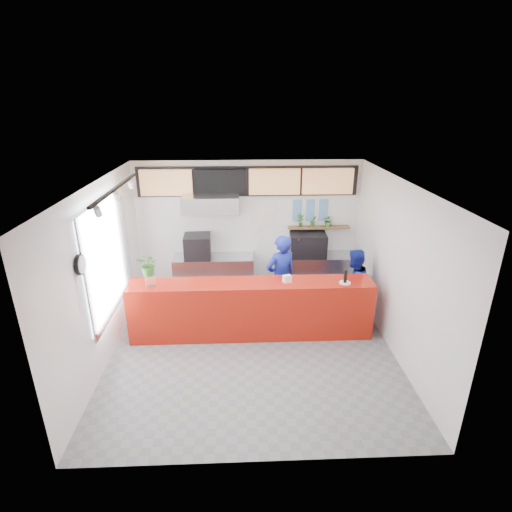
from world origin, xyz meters
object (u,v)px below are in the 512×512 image
(panini_oven, at_px, (197,246))
(staff_right, at_px, (353,284))
(service_counter, at_px, (251,309))
(espresso_machine, at_px, (308,245))
(staff_center, at_px, (281,278))
(pepper_mill, at_px, (345,276))

(panini_oven, xyz_separation_m, staff_right, (3.21, -1.24, -0.41))
(staff_right, bearing_deg, service_counter, -18.76)
(panini_oven, xyz_separation_m, espresso_machine, (2.48, 0.00, -0.00))
(espresso_machine, xyz_separation_m, staff_center, (-0.73, -1.19, -0.26))
(staff_center, distance_m, pepper_mill, 1.35)
(service_counter, height_order, espresso_machine, espresso_machine)
(service_counter, xyz_separation_m, panini_oven, (-1.15, 1.80, 0.61))
(service_counter, distance_m, pepper_mill, 1.84)
(service_counter, xyz_separation_m, staff_center, (0.61, 0.61, 0.35))
(staff_center, distance_m, staff_right, 1.47)
(service_counter, distance_m, staff_right, 2.15)
(service_counter, bearing_deg, panini_oven, 122.46)
(panini_oven, relative_size, espresso_machine, 0.72)
(service_counter, relative_size, pepper_mill, 18.78)
(service_counter, bearing_deg, staff_right, 15.30)
(staff_right, distance_m, pepper_mill, 0.90)
(staff_center, xyz_separation_m, staff_right, (1.46, -0.05, -0.15))
(staff_center, xyz_separation_m, pepper_mill, (1.10, -0.71, 0.34))
(panini_oven, height_order, pepper_mill, panini_oven)
(service_counter, distance_m, panini_oven, 2.22)
(espresso_machine, bearing_deg, pepper_mill, -76.33)
(pepper_mill, bearing_deg, service_counter, 176.65)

